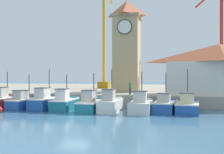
# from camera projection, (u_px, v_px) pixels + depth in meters

# --- Properties ---
(ground_plane) EXTENTS (300.00, 300.00, 0.00)m
(ground_plane) POSITION_uv_depth(u_px,v_px,m) (75.00, 117.00, 23.11)
(ground_plane) COLOR teal
(quay_wharf) EXTENTS (120.00, 40.00, 1.36)m
(quay_wharf) POSITION_uv_depth(u_px,v_px,m) (128.00, 91.00, 50.66)
(quay_wharf) COLOR #A89E89
(quay_wharf) RESTS_ON ground
(fishing_boat_far_left) EXTENTS (2.21, 4.59, 4.11)m
(fishing_boat_far_left) POSITION_uv_depth(u_px,v_px,m) (4.00, 101.00, 29.46)
(fishing_boat_far_left) COLOR #AD2823
(fishing_boat_far_left) RESTS_ON ground
(fishing_boat_left_outer) EXTENTS (2.53, 4.83, 3.82)m
(fishing_boat_left_outer) POSITION_uv_depth(u_px,v_px,m) (25.00, 102.00, 28.90)
(fishing_boat_left_outer) COLOR #2356A8
(fishing_boat_left_outer) RESTS_ON ground
(fishing_boat_left_inner) EXTENTS (2.14, 5.03, 4.35)m
(fishing_boat_left_inner) POSITION_uv_depth(u_px,v_px,m) (46.00, 102.00, 28.72)
(fishing_boat_left_inner) COLOR #2356A8
(fishing_boat_left_inner) RESTS_ON ground
(fishing_boat_mid_left) EXTENTS (2.16, 4.80, 3.80)m
(fishing_boat_mid_left) POSITION_uv_depth(u_px,v_px,m) (65.00, 103.00, 27.78)
(fishing_boat_mid_left) COLOR #196B7F
(fishing_boat_mid_left) RESTS_ON ground
(fishing_boat_center) EXTENTS (2.09, 5.07, 3.94)m
(fishing_boat_center) POSITION_uv_depth(u_px,v_px,m) (92.00, 104.00, 26.93)
(fishing_boat_center) COLOR #196B7F
(fishing_boat_center) RESTS_ON ground
(fishing_boat_mid_right) EXTENTS (2.04, 4.90, 4.37)m
(fishing_boat_mid_right) POSITION_uv_depth(u_px,v_px,m) (110.00, 104.00, 26.82)
(fishing_boat_mid_right) COLOR silver
(fishing_boat_mid_right) RESTS_ON ground
(fishing_boat_right_inner) EXTENTS (2.16, 4.75, 4.06)m
(fishing_boat_right_inner) POSITION_uv_depth(u_px,v_px,m) (141.00, 105.00, 25.92)
(fishing_boat_right_inner) COLOR silver
(fishing_boat_right_inner) RESTS_ON ground
(fishing_boat_right_outer) EXTENTS (2.48, 4.60, 4.00)m
(fishing_boat_right_outer) POSITION_uv_depth(u_px,v_px,m) (165.00, 105.00, 26.22)
(fishing_boat_right_outer) COLOR #2356A8
(fishing_boat_right_outer) RESTS_ON ground
(fishing_boat_far_right) EXTENTS (2.53, 4.82, 4.32)m
(fishing_boat_far_right) POSITION_uv_depth(u_px,v_px,m) (187.00, 106.00, 25.65)
(fishing_boat_far_right) COLOR #2356A8
(fishing_boat_far_right) RESTS_ON ground
(clock_tower) EXTENTS (4.06, 4.06, 14.71)m
(clock_tower) POSITION_uv_depth(u_px,v_px,m) (127.00, 44.00, 37.69)
(clock_tower) COLOR tan
(clock_tower) RESTS_ON quay_wharf
(warehouse_right) EXTENTS (12.74, 5.62, 6.10)m
(warehouse_right) POSITION_uv_depth(u_px,v_px,m) (219.00, 69.00, 31.23)
(warehouse_right) COLOR silver
(warehouse_right) RESTS_ON quay_wharf
(port_crane_near) EXTENTS (5.16, 8.69, 19.19)m
(port_crane_near) POSITION_uv_depth(u_px,v_px,m) (221.00, 46.00, 46.86)
(port_crane_near) COLOR maroon
(port_crane_near) RESTS_ON quay_wharf
(port_crane_far) EXTENTS (2.00, 8.28, 21.20)m
(port_crane_far) POSITION_uv_depth(u_px,v_px,m) (104.00, 45.00, 48.61)
(port_crane_far) COLOR #976E11
(port_crane_far) RESTS_ON quay_wharf
(dock_worker_near_tower) EXTENTS (0.34, 0.22, 1.62)m
(dock_worker_near_tower) POSITION_uv_depth(u_px,v_px,m) (130.00, 88.00, 31.94)
(dock_worker_near_tower) COLOR #33333D
(dock_worker_near_tower) RESTS_ON quay_wharf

